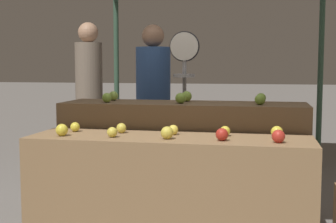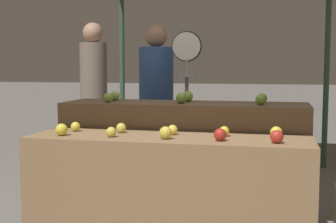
{
  "view_description": "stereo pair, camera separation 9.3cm",
  "coord_description": "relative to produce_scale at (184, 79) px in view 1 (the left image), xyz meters",
  "views": [
    {
      "loc": [
        0.64,
        -3.2,
        1.31
      ],
      "look_at": [
        -0.07,
        0.3,
        0.95
      ],
      "focal_mm": 50.0,
      "sensor_mm": 36.0,
      "label": 1
    },
    {
      "loc": [
        0.74,
        -3.18,
        1.31
      ],
      "look_at": [
        -0.07,
        0.3,
        0.95
      ],
      "focal_mm": 50.0,
      "sensor_mm": 36.0,
      "label": 2
    }
  ],
  "objects": [
    {
      "name": "apple_front_2",
      "position": [
        0.09,
        -1.23,
        -0.34
      ],
      "size": [
        0.09,
        0.09,
        0.09
      ],
      "primitive_type": "sphere",
      "color": "gold",
      "rests_on": "display_counter_front"
    },
    {
      "name": "apple_front_0",
      "position": [
        -0.68,
        -1.24,
        -0.34
      ],
      "size": [
        0.09,
        0.09,
        0.09
      ],
      "primitive_type": "sphere",
      "color": "gold",
      "rests_on": "display_counter_front"
    },
    {
      "name": "apple_front_3",
      "position": [
        0.46,
        -1.22,
        -0.34
      ],
      "size": [
        0.09,
        0.09,
        0.09
      ],
      "primitive_type": "sphere",
      "color": "#AD281E",
      "rests_on": "display_counter_front"
    },
    {
      "name": "apple_back_4",
      "position": [
        0.09,
        -0.41,
        -0.14
      ],
      "size": [
        0.09,
        0.09,
        0.09
      ],
      "primitive_type": "sphere",
      "color": "#84AD3D",
      "rests_on": "display_counter_back"
    },
    {
      "name": "apple_back_5",
      "position": [
        0.71,
        -0.43,
        -0.14
      ],
      "size": [
        0.08,
        0.08,
        0.08
      ],
      "primitive_type": "sphere",
      "color": "#84AD3D",
      "rests_on": "display_counter_back"
    },
    {
      "name": "apple_front_5",
      "position": [
        -0.67,
        -1.02,
        -0.34
      ],
      "size": [
        0.07,
        0.07,
        0.07
      ],
      "primitive_type": "sphere",
      "color": "gold",
      "rests_on": "display_counter_front"
    },
    {
      "name": "apple_front_4",
      "position": [
        0.83,
        -1.23,
        -0.34
      ],
      "size": [
        0.09,
        0.09,
        0.09
      ],
      "primitive_type": "sphere",
      "color": "#B72D23",
      "rests_on": "display_counter_front"
    },
    {
      "name": "apple_back_0",
      "position": [
        -0.54,
        -0.64,
        -0.14
      ],
      "size": [
        0.08,
        0.08,
        0.08
      ],
      "primitive_type": "sphere",
      "color": "#84AD3D",
      "rests_on": "display_counter_back"
    },
    {
      "name": "person_customer_left",
      "position": [
        -1.31,
        0.93,
        -0.11
      ],
      "size": [
        0.36,
        0.36,
        1.81
      ],
      "rotation": [
        0.0,
        0.0,
        3.0
      ],
      "color": "#2D2D38",
      "rests_on": "ground_plane"
    },
    {
      "name": "person_vendor_at_scale",
      "position": [
        -0.37,
        0.28,
        -0.19
      ],
      "size": [
        0.42,
        0.42,
        1.71
      ],
      "rotation": [
        0.0,
        0.0,
        3.38
      ],
      "color": "#2D2D38",
      "rests_on": "ground_plane"
    },
    {
      "name": "produce_scale",
      "position": [
        0.0,
        0.0,
        0.0
      ],
      "size": [
        0.28,
        0.2,
        1.62
      ],
      "color": "#99999E",
      "rests_on": "ground_plane"
    },
    {
      "name": "display_counter_back",
      "position": [
        0.08,
        -0.53,
        -0.68
      ],
      "size": [
        2.01,
        0.55,
        1.0
      ],
      "primitive_type": "cube",
      "color": "brown",
      "rests_on": "ground_plane"
    },
    {
      "name": "apple_front_7",
      "position": [
        0.09,
        -1.02,
        -0.34
      ],
      "size": [
        0.07,
        0.07,
        0.07
      ],
      "primitive_type": "sphere",
      "color": "yellow",
      "rests_on": "display_counter_front"
    },
    {
      "name": "apple_front_1",
      "position": [
        -0.3,
        -1.23,
        -0.34
      ],
      "size": [
        0.07,
        0.07,
        0.07
      ],
      "primitive_type": "sphere",
      "color": "gold",
      "rests_on": "display_counter_front"
    },
    {
      "name": "display_counter_front",
      "position": [
        0.08,
        -1.13,
        -0.78
      ],
      "size": [
        2.01,
        0.55,
        0.8
      ],
      "primitive_type": "cube",
      "color": "olive",
      "rests_on": "ground_plane"
    },
    {
      "name": "apple_front_9",
      "position": [
        0.83,
        -1.02,
        -0.34
      ],
      "size": [
        0.08,
        0.08,
        0.08
      ],
      "primitive_type": "sphere",
      "color": "gold",
      "rests_on": "display_counter_front"
    },
    {
      "name": "apple_front_8",
      "position": [
        0.47,
        -1.01,
        -0.34
      ],
      "size": [
        0.07,
        0.07,
        0.07
      ],
      "primitive_type": "sphere",
      "color": "gold",
      "rests_on": "display_counter_front"
    },
    {
      "name": "apple_back_3",
      "position": [
        -0.56,
        -0.42,
        -0.14
      ],
      "size": [
        0.08,
        0.08,
        0.08
      ],
      "primitive_type": "sphere",
      "color": "#8EB247",
      "rests_on": "display_counter_back"
    },
    {
      "name": "apple_front_6",
      "position": [
        -0.31,
        -1.01,
        -0.34
      ],
      "size": [
        0.07,
        0.07,
        0.07
      ],
      "primitive_type": "sphere",
      "color": "gold",
      "rests_on": "display_counter_front"
    },
    {
      "name": "apple_back_2",
      "position": [
        0.7,
        -0.63,
        -0.14
      ],
      "size": [
        0.08,
        0.08,
        0.08
      ],
      "primitive_type": "sphere",
      "color": "#7AA338",
      "rests_on": "display_counter_back"
    },
    {
      "name": "apple_back_1",
      "position": [
        0.08,
        -0.63,
        -0.14
      ],
      "size": [
        0.09,
        0.09,
        0.09
      ],
      "primitive_type": "sphere",
      "color": "#7AA338",
      "rests_on": "display_counter_back"
    }
  ]
}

